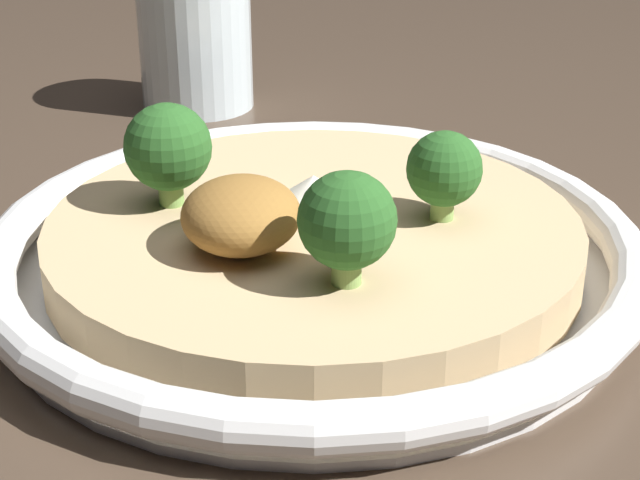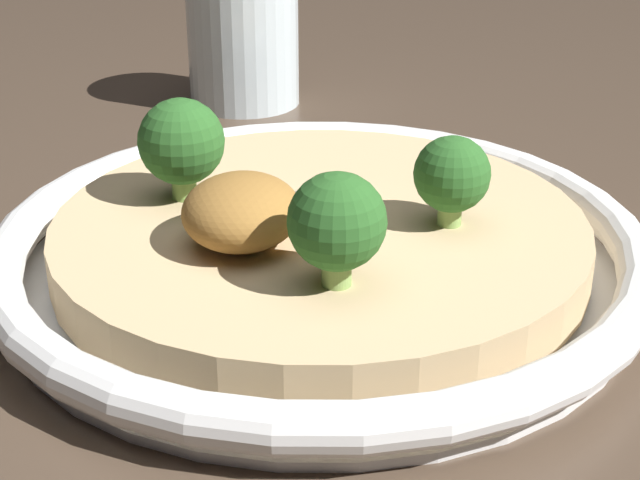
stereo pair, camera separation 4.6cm
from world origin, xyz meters
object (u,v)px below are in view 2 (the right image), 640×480
risotto_bowl (320,247)px  broccoli_back_right (181,143)px  drinking_glass (243,35)px  broccoli_front (452,176)px  broccoli_left (337,223)px

risotto_bowl → broccoli_back_right: size_ratio=6.21×
drinking_glass → broccoli_front: bearing=-152.0°
broccoli_left → drinking_glass: drinking_glass is taller
risotto_bowl → broccoli_left: bearing=-168.1°
broccoli_front → drinking_glass: (0.27, 0.14, -0.01)m
broccoli_back_right → broccoli_left: 0.11m
broccoli_left → drinking_glass: 0.34m
risotto_bowl → drinking_glass: bearing=17.2°
risotto_bowl → drinking_glass: 0.28m
risotto_bowl → broccoli_left: (-0.06, -0.01, 0.04)m
drinking_glass → broccoli_back_right: bearing=-176.6°
risotto_bowl → broccoli_back_right: bearing=75.5°
broccoli_front → drinking_glass: bearing=28.0°
broccoli_back_right → broccoli_front: size_ratio=1.18×
risotto_bowl → broccoli_back_right: 0.08m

